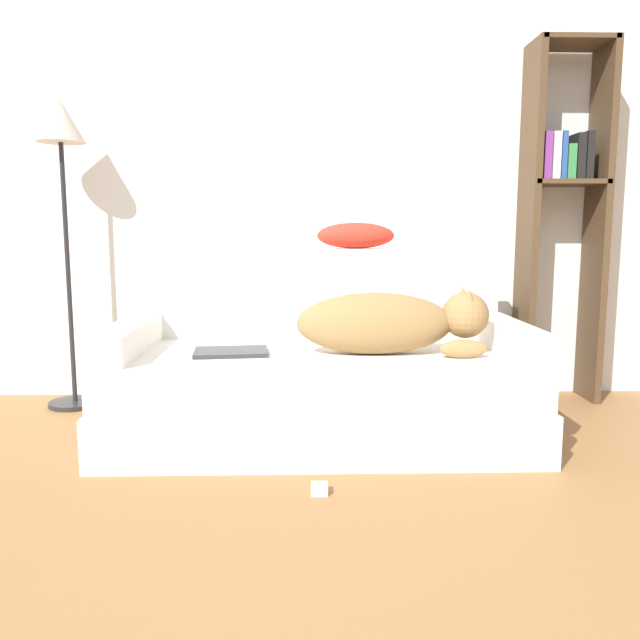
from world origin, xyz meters
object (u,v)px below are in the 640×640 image
object	(u,v)px
throw_pillow	(356,236)
power_adapter	(319,489)
couch	(319,394)
bookshelf	(563,202)
laptop	(231,352)
floor_lamp	(62,161)
dog	(392,322)

from	to	relation	value
throw_pillow	power_adapter	distance (m)	1.36
couch	bookshelf	xyz separation A→B (m)	(1.29, 0.59, 0.87)
bookshelf	power_adapter	xyz separation A→B (m)	(-1.31, -1.23, -1.04)
laptop	floor_lamp	distance (m)	1.37
couch	laptop	xyz separation A→B (m)	(-0.38, -0.07, 0.20)
couch	power_adapter	xyz separation A→B (m)	(-0.02, -0.64, -0.17)
throw_pillow	bookshelf	xyz separation A→B (m)	(1.11, 0.20, 0.17)
dog	power_adapter	distance (m)	0.82
dog	couch	bearing A→B (deg)	164.85
laptop	power_adapter	xyz separation A→B (m)	(0.36, -0.57, -0.38)
bookshelf	floor_lamp	bearing A→B (deg)	-178.40
throw_pillow	laptop	bearing A→B (deg)	-141.30
couch	throw_pillow	bearing A→B (deg)	64.23
bookshelf	power_adapter	distance (m)	2.08
couch	throw_pillow	world-z (taller)	throw_pillow
couch	laptop	distance (m)	0.44
couch	floor_lamp	bearing A→B (deg)	157.72
couch	dog	size ratio (longest dim) A/B	2.21
dog	floor_lamp	bearing A→B (deg)	159.06
laptop	floor_lamp	world-z (taller)	floor_lamp
bookshelf	power_adapter	size ratio (longest dim) A/B	32.36
laptop	dog	bearing A→B (deg)	-7.37
floor_lamp	throw_pillow	bearing A→B (deg)	-5.12
laptop	throw_pillow	distance (m)	0.88
floor_lamp	power_adapter	size ratio (longest dim) A/B	27.11
dog	throw_pillow	size ratio (longest dim) A/B	2.15
throw_pillow	bookshelf	bearing A→B (deg)	10.38
bookshelf	couch	bearing A→B (deg)	-155.38
throw_pillow	power_adapter	world-z (taller)	throw_pillow
couch	power_adapter	distance (m)	0.66
dog	bookshelf	bearing A→B (deg)	34.47
throw_pillow	bookshelf	distance (m)	1.14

